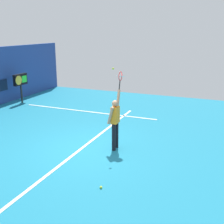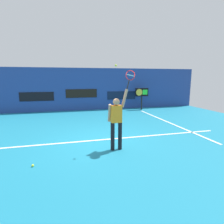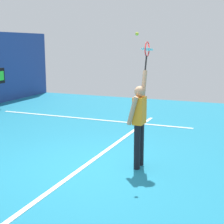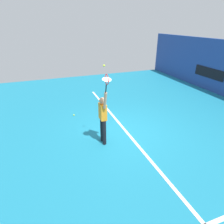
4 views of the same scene
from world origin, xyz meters
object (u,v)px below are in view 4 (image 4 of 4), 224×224
Objects in this scene: tennis_ball at (104,66)px; tennis_racket at (107,80)px; tennis_player at (103,117)px; spare_ball at (74,115)px.

tennis_racket is at bearing -9.62° from tennis_ball.
tennis_player is at bearing -87.12° from tennis_ball.
tennis_racket is at bearing -0.55° from tennis_player.
tennis_player is at bearing 13.87° from spare_ball.
spare_ball is at bearing -168.24° from tennis_racket.
tennis_player is 29.16× the size of spare_ball.
tennis_player is 2.73m from spare_ball.
tennis_ball is at bearing 92.88° from tennis_player.
tennis_racket is at bearing 11.76° from spare_ball.
tennis_ball is at bearing 170.38° from tennis_racket.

